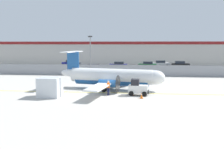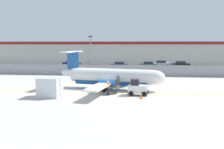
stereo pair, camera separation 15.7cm
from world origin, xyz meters
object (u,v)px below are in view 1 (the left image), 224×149
object	(u,v)px
commuter_airplane	(113,77)
cargo_container	(50,87)
parked_car_1	(76,66)
parked_car_3	(118,65)
parked_car_5	(161,64)
apron_light_pole	(90,53)
ground_crew_worker	(108,87)
baggage_tug	(138,88)
parked_car_0	(71,63)
traffic_cone_near_left	(141,96)
parked_car_4	(148,65)
traffic_cone_far_left	(59,93)
traffic_cone_near_right	(58,89)
parked_car_6	(180,64)
parked_car_2	(93,68)

from	to	relation	value
commuter_airplane	cargo_container	xyz separation A→B (m)	(-6.59, -5.50, -0.50)
parked_car_1	parked_car_3	bearing A→B (deg)	18.10
commuter_airplane	parked_car_5	distance (m)	32.66
parked_car_3	apron_light_pole	bearing A→B (deg)	74.21
ground_crew_worker	parked_car_3	bearing A→B (deg)	106.36
baggage_tug	parked_car_0	distance (m)	38.57
cargo_container	baggage_tug	bearing A→B (deg)	14.60
commuter_airplane	parked_car_3	xyz separation A→B (m)	(-1.25, 26.27, -0.71)
traffic_cone_near_left	parked_car_4	bearing A→B (deg)	86.54
baggage_tug	parked_car_3	distance (m)	30.20
traffic_cone_near_left	parked_car_5	bearing A→B (deg)	81.54
traffic_cone_near_left	traffic_cone_far_left	distance (m)	9.39
parked_car_0	apron_light_pole	world-z (taller)	apron_light_pole
traffic_cone_near_right	parked_car_0	bearing A→B (deg)	102.36
parked_car_4	parked_car_6	world-z (taller)	same
traffic_cone_near_right	parked_car_5	bearing A→B (deg)	64.54
apron_light_pole	traffic_cone_near_left	bearing A→B (deg)	-61.15
parked_car_1	parked_car_6	world-z (taller)	same
baggage_tug	ground_crew_worker	bearing A→B (deg)	-169.67
baggage_tug	traffic_cone_far_left	world-z (taller)	baggage_tug
parked_car_3	parked_car_6	world-z (taller)	same
traffic_cone_near_left	parked_car_4	xyz separation A→B (m)	(1.99, 33.00, 0.58)
parked_car_0	apron_light_pole	size ratio (longest dim) A/B	0.60
commuter_airplane	apron_light_pole	world-z (taller)	apron_light_pole
traffic_cone_near_right	traffic_cone_near_left	bearing A→B (deg)	-17.33
parked_car_2	traffic_cone_near_right	bearing A→B (deg)	88.07
commuter_airplane	parked_car_0	size ratio (longest dim) A/B	3.65
baggage_tug	parked_car_1	world-z (taller)	baggage_tug
parked_car_1	parked_car_3	distance (m)	10.01
commuter_airplane	ground_crew_worker	bearing A→B (deg)	-82.37
parked_car_3	traffic_cone_near_left	bearing A→B (deg)	95.94
parked_car_2	parked_car_0	bearing A→B (deg)	-55.14
parked_car_3	parked_car_6	xyz separation A→B (m)	(14.86, 3.52, 0.00)
parked_car_5	cargo_container	bearing A→B (deg)	-115.52
commuter_airplane	ground_crew_worker	xyz separation A→B (m)	(-0.19, -3.90, -0.65)
ground_crew_worker	parked_car_1	size ratio (longest dim) A/B	0.39
parked_car_2	parked_car_6	world-z (taller)	same
ground_crew_worker	parked_car_5	bearing A→B (deg)	89.62
ground_crew_worker	parked_car_2	world-z (taller)	same
traffic_cone_far_left	cargo_container	bearing A→B (deg)	-138.48
parked_car_0	parked_car_2	xyz separation A→B (m)	(7.95, -11.41, 0.00)
traffic_cone_far_left	parked_car_6	xyz separation A→B (m)	(19.36, 34.54, 0.58)
ground_crew_worker	parked_car_5	size ratio (longest dim) A/B	0.40
ground_crew_worker	parked_car_6	distance (m)	36.40
ground_crew_worker	parked_car_6	bearing A→B (deg)	82.06
parked_car_1	apron_light_pole	distance (m)	13.79
traffic_cone_far_left	parked_car_6	size ratio (longest dim) A/B	0.15
ground_crew_worker	traffic_cone_far_left	distance (m)	5.66
ground_crew_worker	traffic_cone_near_right	size ratio (longest dim) A/B	2.66
traffic_cone_near_left	commuter_airplane	bearing A→B (deg)	124.47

